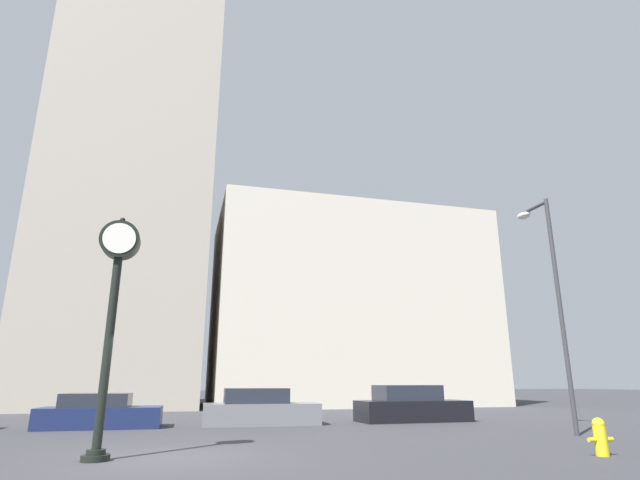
{
  "coord_description": "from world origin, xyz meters",
  "views": [
    {
      "loc": [
        0.11,
        -11.75,
        1.51
      ],
      "look_at": [
        6.22,
        10.8,
        8.21
      ],
      "focal_mm": 28.0,
      "sensor_mm": 36.0,
      "label": 1
    }
  ],
  "objects_px": {
    "car_black": "(411,406)",
    "fire_hydrant_near": "(600,436)",
    "street_clock": "(115,291)",
    "car_grey": "(260,409)",
    "street_lamp_right": "(549,277)",
    "car_navy": "(100,413)"
  },
  "relations": [
    {
      "from": "car_grey",
      "to": "street_lamp_right",
      "type": "bearing_deg",
      "value": -33.26
    },
    {
      "from": "street_clock",
      "to": "fire_hydrant_near",
      "type": "xyz_separation_m",
      "value": [
        10.41,
        -2.09,
        -3.06
      ]
    },
    {
      "from": "fire_hydrant_near",
      "to": "street_lamp_right",
      "type": "relative_size",
      "value": 0.1
    },
    {
      "from": "street_clock",
      "to": "car_grey",
      "type": "distance_m",
      "value": 9.7
    },
    {
      "from": "car_black",
      "to": "car_grey",
      "type": "bearing_deg",
      "value": 178.71
    },
    {
      "from": "street_clock",
      "to": "fire_hydrant_near",
      "type": "relative_size",
      "value": 6.59
    },
    {
      "from": "street_clock",
      "to": "car_navy",
      "type": "bearing_deg",
      "value": 97.59
    },
    {
      "from": "car_black",
      "to": "fire_hydrant_near",
      "type": "relative_size",
      "value": 5.85
    },
    {
      "from": "car_navy",
      "to": "car_grey",
      "type": "bearing_deg",
      "value": 0.72
    },
    {
      "from": "car_black",
      "to": "street_lamp_right",
      "type": "bearing_deg",
      "value": -70.85
    },
    {
      "from": "car_navy",
      "to": "street_lamp_right",
      "type": "height_order",
      "value": "street_lamp_right"
    },
    {
      "from": "car_navy",
      "to": "car_grey",
      "type": "xyz_separation_m",
      "value": [
        5.6,
        -0.03,
        0.06
      ]
    },
    {
      "from": "car_navy",
      "to": "car_black",
      "type": "relative_size",
      "value": 0.89
    },
    {
      "from": "street_clock",
      "to": "car_black",
      "type": "relative_size",
      "value": 1.13
    },
    {
      "from": "car_black",
      "to": "street_lamp_right",
      "type": "xyz_separation_m",
      "value": [
        2.28,
        -6.14,
        4.26
      ]
    },
    {
      "from": "car_navy",
      "to": "car_black",
      "type": "bearing_deg",
      "value": 0.86
    },
    {
      "from": "car_grey",
      "to": "street_lamp_right",
      "type": "height_order",
      "value": "street_lamp_right"
    },
    {
      "from": "street_lamp_right",
      "to": "street_clock",
      "type": "bearing_deg",
      "value": -171.54
    },
    {
      "from": "car_navy",
      "to": "fire_hydrant_near",
      "type": "distance_m",
      "value": 15.36
    },
    {
      "from": "car_navy",
      "to": "car_grey",
      "type": "distance_m",
      "value": 5.6
    },
    {
      "from": "street_clock",
      "to": "car_grey",
      "type": "height_order",
      "value": "street_clock"
    },
    {
      "from": "car_navy",
      "to": "street_lamp_right",
      "type": "xyz_separation_m",
      "value": [
        14.1,
        -6.18,
        4.36
      ]
    }
  ]
}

